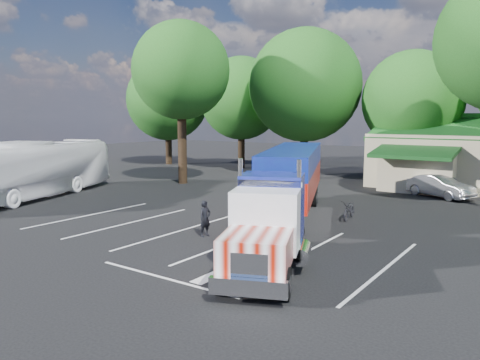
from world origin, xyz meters
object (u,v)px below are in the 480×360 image
Objects in this scene: woman at (205,219)px; bicycle at (349,210)px; tour_bus at (33,169)px; semi_truck at (288,182)px; silver_sedan at (440,186)px.

woman reaches higher than bicycle.
woman is 8.02m from bicycle.
tour_bus reaches higher than bicycle.
woman is 0.85× the size of bicycle.
semi_truck is 9.25× the size of bicycle.
tour_bus is (-15.64, 1.41, 1.05)m from woman.
silver_sedan is (6.21, 16.76, -0.07)m from woman.
woman is 15.73m from tour_bus.
bicycle is at bearing -3.38° from tour_bus.
semi_truck is 17.88m from tour_bus.
bicycle is 0.14× the size of tour_bus.
semi_truck is 10.93× the size of woman.
semi_truck is 4.49m from woman.
bicycle is (3.90, 7.00, -0.31)m from woman.
bicycle is 0.42× the size of silver_sedan.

